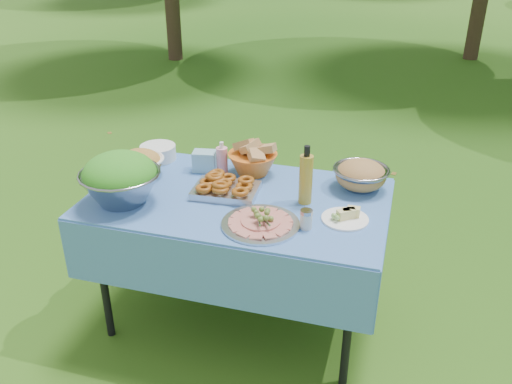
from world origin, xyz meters
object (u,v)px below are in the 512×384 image
Objects in this scene: picnic_table at (239,261)px; bread_bowl at (253,158)px; salad_bowl at (120,178)px; pasta_bowl_steel at (361,175)px; charcuterie_platter at (261,217)px; oil_bottle at (306,175)px; plate_stack at (158,152)px.

bread_bowl is (-0.01, 0.29, 0.47)m from picnic_table.
picnic_table is 3.80× the size of salad_bowl.
charcuterie_platter is (-0.39, -0.50, -0.03)m from pasta_bowl_steel.
picnic_table is at bearing 128.26° from charcuterie_platter.
oil_bottle reaches higher than charcuterie_platter.
picnic_table is 7.26× the size of plate_stack.
bread_bowl is (0.57, -0.03, 0.05)m from plate_stack.
pasta_bowl_steel is (0.57, 0.27, 0.46)m from picnic_table.
salad_bowl is 1.38× the size of pasta_bowl_steel.
bread_bowl is at bearing 110.12° from charcuterie_platter.
bread_bowl is 0.75× the size of charcuterie_platter.
plate_stack is 0.76× the size of bread_bowl.
bread_bowl is at bearing 43.72° from salad_bowl.
salad_bowl is at bearing -83.75° from plate_stack.
pasta_bowl_steel reaches higher than charcuterie_platter.
oil_bottle reaches higher than picnic_table.
plate_stack is 1.15m from pasta_bowl_steel.
pasta_bowl_steel is (1.15, -0.05, 0.03)m from plate_stack.
oil_bottle is (0.91, -0.28, 0.11)m from plate_stack.
bread_bowl is 0.56m from charcuterie_platter.
salad_bowl is 0.71m from bread_bowl.
pasta_bowl_steel is at bearing 23.50° from salad_bowl.
pasta_bowl_steel is at bearing 25.43° from picnic_table.
pasta_bowl_steel is at bearing 52.50° from charcuterie_platter.
bread_bowl is 0.42m from oil_bottle.
picnic_table is 4.11× the size of charcuterie_platter.
plate_stack reaches higher than charcuterie_platter.
picnic_table is 0.78m from pasta_bowl_steel.
plate_stack is (-0.06, 0.52, -0.09)m from salad_bowl.
picnic_table is 5.51× the size of bread_bowl.
salad_bowl is 1.91× the size of plate_stack.
salad_bowl reaches higher than bread_bowl.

